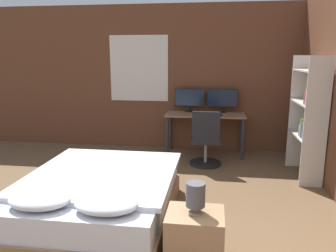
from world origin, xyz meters
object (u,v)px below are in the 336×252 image
object	(u,v)px
office_chair	(206,143)
bookshelf	(309,114)
desk	(205,119)
bedside_lamp	(196,195)
monitor_right	(222,99)
keyboard	(205,115)
computer_mouse	(220,115)
bed	(101,198)
nightstand	(195,239)
monitor_left	(189,98)

from	to	relation	value
office_chair	bookshelf	size ratio (longest dim) A/B	0.52
desk	bookshelf	world-z (taller)	bookshelf
bedside_lamp	monitor_right	distance (m)	3.52
keyboard	computer_mouse	size ratio (longest dim) A/B	5.08
bookshelf	bed	bearing A→B (deg)	-146.80
desk	bookshelf	bearing A→B (deg)	-34.13
nightstand	bedside_lamp	distance (m)	0.40
bed	bookshelf	world-z (taller)	bookshelf
bed	keyboard	distance (m)	2.73
bed	monitor_right	size ratio (longest dim) A/B	3.47
nightstand	computer_mouse	xyz separation A→B (m)	(0.25, 3.11, 0.53)
computer_mouse	office_chair	xyz separation A→B (m)	(-0.23, -0.46, -0.39)
bed	monitor_right	bearing A→B (deg)	64.98
monitor_left	office_chair	xyz separation A→B (m)	(0.34, -0.84, -0.62)
desk	office_chair	size ratio (longest dim) A/B	1.53
keyboard	bedside_lamp	bearing A→B (deg)	-89.62
monitor_left	monitor_right	distance (m)	0.60
nightstand	desk	world-z (taller)	desk
bedside_lamp	monitor_right	xyz separation A→B (m)	(0.28, 3.49, 0.35)
keyboard	computer_mouse	distance (m)	0.27
monitor_left	bed	bearing A→B (deg)	-104.35
nightstand	bookshelf	xyz separation A→B (m)	(1.48, 2.28, 0.72)
bed	desk	size ratio (longest dim) A/B	1.35
nightstand	bedside_lamp	world-z (taller)	bedside_lamp
nightstand	monitor_right	xyz separation A→B (m)	(0.28, 3.49, 0.76)
keyboard	bed	bearing A→B (deg)	-112.61
nightstand	computer_mouse	size ratio (longest dim) A/B	6.92
keyboard	bookshelf	size ratio (longest dim) A/B	0.20
bed	office_chair	size ratio (longest dim) A/B	2.06
bedside_lamp	bed	bearing A→B (deg)	149.22
nightstand	bookshelf	world-z (taller)	bookshelf
office_chair	bookshelf	bearing A→B (deg)	-13.93
monitor_left	keyboard	world-z (taller)	monitor_left
bed	office_chair	distance (m)	2.29
monitor_left	office_chair	distance (m)	1.10
keyboard	office_chair	bearing A→B (deg)	-85.61
computer_mouse	bedside_lamp	bearing A→B (deg)	-94.54
bed	office_chair	xyz separation A→B (m)	(1.07, 2.02, 0.11)
keyboard	bookshelf	distance (m)	1.72
monitor_right	office_chair	world-z (taller)	monitor_right
bedside_lamp	monitor_right	bearing A→B (deg)	85.39
nightstand	bed	bearing A→B (deg)	149.22
desk	computer_mouse	world-z (taller)	computer_mouse
bookshelf	monitor_right	bearing A→B (deg)	134.75
desk	keyboard	size ratio (longest dim) A/B	3.98
nightstand	monitor_right	size ratio (longest dim) A/B	0.88
nightstand	computer_mouse	world-z (taller)	computer_mouse
computer_mouse	office_chair	size ratio (longest dim) A/B	0.08
nightstand	bedside_lamp	size ratio (longest dim) A/B	1.81
office_chair	bookshelf	xyz separation A→B (m)	(1.46, -0.36, 0.58)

